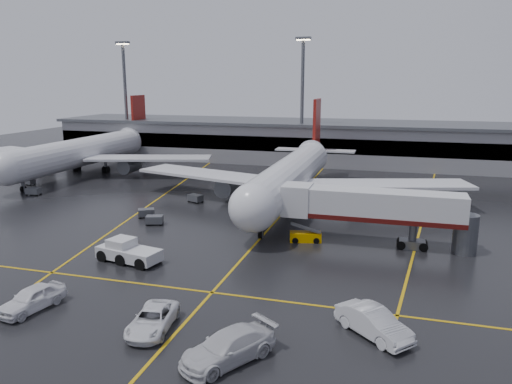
# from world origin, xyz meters

# --- Properties ---
(ground) EXTENTS (220.00, 220.00, 0.00)m
(ground) POSITION_xyz_m (0.00, 0.00, 0.00)
(ground) COLOR black
(ground) RESTS_ON ground
(apron_line_centre) EXTENTS (0.25, 90.00, 0.02)m
(apron_line_centre) POSITION_xyz_m (0.00, 0.00, 0.01)
(apron_line_centre) COLOR gold
(apron_line_centre) RESTS_ON ground
(apron_line_stop) EXTENTS (60.00, 0.25, 0.02)m
(apron_line_stop) POSITION_xyz_m (0.00, -22.00, 0.01)
(apron_line_stop) COLOR gold
(apron_line_stop) RESTS_ON ground
(apron_line_left) EXTENTS (9.99, 69.35, 0.02)m
(apron_line_left) POSITION_xyz_m (-20.00, 10.00, 0.01)
(apron_line_left) COLOR gold
(apron_line_left) RESTS_ON ground
(apron_line_right) EXTENTS (7.57, 69.64, 0.02)m
(apron_line_right) POSITION_xyz_m (18.00, 10.00, 0.01)
(apron_line_right) COLOR gold
(apron_line_right) RESTS_ON ground
(terminal) EXTENTS (122.00, 19.00, 8.60)m
(terminal) POSITION_xyz_m (0.00, 47.93, 4.32)
(terminal) COLOR gray
(terminal) RESTS_ON ground
(light_mast_left) EXTENTS (3.00, 1.20, 25.45)m
(light_mast_left) POSITION_xyz_m (-45.00, 42.00, 14.47)
(light_mast_left) COLOR #595B60
(light_mast_left) RESTS_ON ground
(light_mast_mid) EXTENTS (3.00, 1.20, 25.45)m
(light_mast_mid) POSITION_xyz_m (-5.00, 42.00, 14.47)
(light_mast_mid) COLOR #595B60
(light_mast_mid) RESTS_ON ground
(main_airliner) EXTENTS (48.80, 45.60, 14.10)m
(main_airliner) POSITION_xyz_m (0.00, 9.70, 4.21)
(main_airliner) COLOR silver
(main_airliner) RESTS_ON ground
(second_airliner) EXTENTS (48.80, 45.60, 14.10)m
(second_airliner) POSITION_xyz_m (-42.00, 21.70, 4.21)
(second_airliner) COLOR silver
(second_airliner) RESTS_ON ground
(jet_bridge) EXTENTS (19.90, 3.40, 6.05)m
(jet_bridge) POSITION_xyz_m (11.87, -6.00, 3.93)
(jet_bridge) COLOR silver
(jet_bridge) RESTS_ON ground
(pushback_tractor) EXTENTS (6.72, 3.84, 2.27)m
(pushback_tractor) POSITION_xyz_m (-10.38, -17.47, 0.90)
(pushback_tractor) COLOR silver
(pushback_tractor) RESTS_ON ground
(belt_loader) EXTENTS (3.60, 2.22, 2.13)m
(belt_loader) POSITION_xyz_m (4.96, -6.81, 0.53)
(belt_loader) COLOR #DA9500
(belt_loader) RESTS_ON ground
(service_van_a) EXTENTS (3.28, 5.82, 1.54)m
(service_van_a) POSITION_xyz_m (-1.73, -28.90, 0.77)
(service_van_a) COLOR white
(service_van_a) RESTS_ON ground
(service_van_b) EXTENTS (5.80, 6.86, 1.88)m
(service_van_b) POSITION_xyz_m (4.60, -31.12, 0.94)
(service_van_b) COLOR silver
(service_van_b) RESTS_ON ground
(service_van_c) EXTENTS (5.69, 5.39, 1.92)m
(service_van_c) POSITION_xyz_m (13.05, -25.45, 0.96)
(service_van_c) COLOR silver
(service_van_c) RESTS_ON ground
(service_van_d) EXTENTS (3.10, 5.62, 1.81)m
(service_van_d) POSITION_xyz_m (-11.98, -28.63, 0.91)
(service_van_d) COLOR white
(service_van_d) RESTS_ON ground
(baggage_cart_a) EXTENTS (2.30, 1.85, 1.12)m
(baggage_cart_a) POSITION_xyz_m (-13.73, -5.59, 0.63)
(baggage_cart_a) COLOR #595B60
(baggage_cart_a) RESTS_ON ground
(baggage_cart_b) EXTENTS (2.38, 2.12, 1.12)m
(baggage_cart_b) POSITION_xyz_m (-16.27, -2.94, 0.63)
(baggage_cart_b) COLOR #595B60
(baggage_cart_b) RESTS_ON ground
(baggage_cart_c) EXTENTS (2.34, 1.95, 1.12)m
(baggage_cart_c) POSITION_xyz_m (-13.39, 6.20, 0.63)
(baggage_cart_c) COLOR #595B60
(baggage_cart_c) RESTS_ON ground
(baggage_cart_d) EXTENTS (2.05, 1.37, 1.12)m
(baggage_cart_d) POSITION_xyz_m (-45.13, 9.74, 0.63)
(baggage_cart_d) COLOR #595B60
(baggage_cart_d) RESTS_ON ground
(baggage_cart_e) EXTENTS (2.13, 1.51, 1.12)m
(baggage_cart_e) POSITION_xyz_m (-38.97, 3.67, 0.63)
(baggage_cart_e) COLOR #595B60
(baggage_cart_e) RESTS_ON ground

